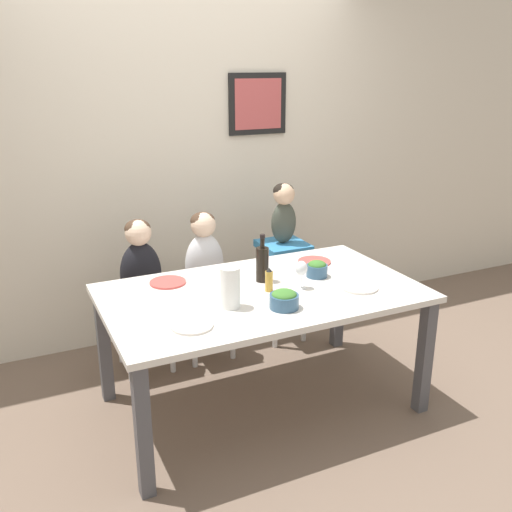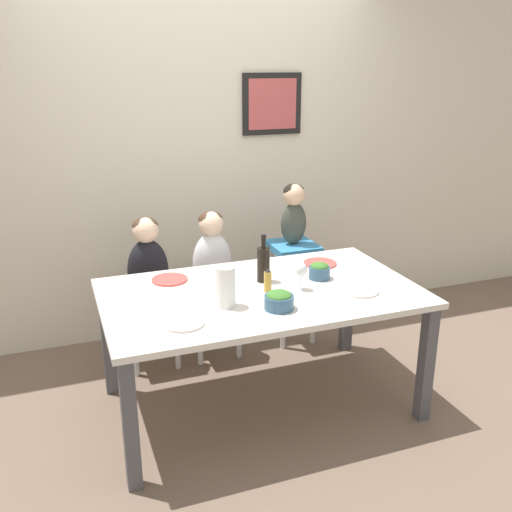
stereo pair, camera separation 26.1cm
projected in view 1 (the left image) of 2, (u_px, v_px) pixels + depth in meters
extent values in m
plane|color=#705B4C|center=(261.00, 403.00, 3.44)|extent=(14.00, 14.00, 0.00)
cube|color=beige|center=(188.00, 152.00, 4.05)|extent=(10.00, 0.06, 2.70)
cube|color=black|center=(258.00, 104.00, 4.12)|extent=(0.45, 0.02, 0.43)
cube|color=#B74C4C|center=(258.00, 104.00, 4.11)|extent=(0.37, 0.00, 0.36)
cube|color=silver|center=(262.00, 293.00, 3.21)|extent=(1.76, 1.03, 0.03)
cube|color=#4C4C51|center=(143.00, 431.00, 2.61)|extent=(0.07, 0.07, 0.70)
cube|color=#4C4C51|center=(425.00, 357.00, 3.27)|extent=(0.07, 0.07, 0.70)
cube|color=#4C4C51|center=(104.00, 347.00, 3.38)|extent=(0.07, 0.07, 0.70)
cube|color=#4C4C51|center=(338.00, 300.00, 4.05)|extent=(0.07, 0.07, 0.70)
cylinder|color=silver|center=(130.00, 352.00, 3.62)|extent=(0.04, 0.04, 0.41)
cylinder|color=silver|center=(172.00, 344.00, 3.73)|extent=(0.04, 0.04, 0.41)
cylinder|color=silver|center=(120.00, 335.00, 3.86)|extent=(0.04, 0.04, 0.41)
cylinder|color=silver|center=(160.00, 327.00, 3.97)|extent=(0.04, 0.04, 0.41)
cube|color=silver|center=(143.00, 308.00, 3.72)|extent=(0.37, 0.39, 0.05)
cylinder|color=silver|center=(194.00, 339.00, 3.79)|extent=(0.04, 0.04, 0.41)
cylinder|color=silver|center=(233.00, 331.00, 3.90)|extent=(0.04, 0.04, 0.41)
cylinder|color=silver|center=(181.00, 323.00, 4.03)|extent=(0.04, 0.04, 0.41)
cylinder|color=silver|center=(218.00, 316.00, 4.14)|extent=(0.04, 0.04, 0.41)
cube|color=silver|center=(205.00, 297.00, 3.89)|extent=(0.37, 0.39, 0.05)
cylinder|color=silver|center=(275.00, 303.00, 4.01)|extent=(0.04, 0.04, 0.69)
cylinder|color=silver|center=(305.00, 297.00, 4.11)|extent=(0.04, 0.04, 0.69)
cylinder|color=silver|center=(261.00, 291.00, 4.22)|extent=(0.04, 0.04, 0.69)
cylinder|color=silver|center=(289.00, 286.00, 4.31)|extent=(0.04, 0.04, 0.69)
cube|color=teal|center=(283.00, 246.00, 4.04)|extent=(0.32, 0.33, 0.05)
ellipsoid|color=black|center=(141.00, 274.00, 3.64)|extent=(0.27, 0.17, 0.42)
sphere|color=beige|center=(138.00, 233.00, 3.56)|extent=(0.17, 0.17, 0.17)
ellipsoid|color=#473323|center=(137.00, 229.00, 3.56)|extent=(0.16, 0.16, 0.12)
ellipsoid|color=silver|center=(204.00, 264.00, 3.82)|extent=(0.27, 0.17, 0.42)
sphere|color=beige|center=(203.00, 225.00, 3.73)|extent=(0.17, 0.17, 0.17)
ellipsoid|color=#473323|center=(203.00, 221.00, 3.73)|extent=(0.16, 0.16, 0.12)
ellipsoid|color=#3D4238|center=(284.00, 223.00, 3.99)|extent=(0.19, 0.12, 0.30)
sphere|color=#D6AD89|center=(284.00, 194.00, 3.92)|extent=(0.15, 0.15, 0.15)
ellipsoid|color=black|center=(284.00, 191.00, 3.92)|extent=(0.15, 0.14, 0.10)
cylinder|color=black|center=(262.00, 265.00, 3.31)|extent=(0.07, 0.07, 0.20)
cylinder|color=black|center=(262.00, 241.00, 3.26)|extent=(0.03, 0.03, 0.08)
cylinder|color=black|center=(262.00, 236.00, 3.25)|extent=(0.03, 0.03, 0.02)
cylinder|color=white|center=(230.00, 287.00, 2.95)|extent=(0.10, 0.10, 0.22)
cylinder|color=white|center=(301.00, 288.00, 3.23)|extent=(0.06, 0.06, 0.00)
cylinder|color=white|center=(301.00, 282.00, 3.22)|extent=(0.01, 0.01, 0.07)
ellipsoid|color=white|center=(301.00, 268.00, 3.19)|extent=(0.07, 0.07, 0.09)
cylinder|color=#335675|center=(284.00, 301.00, 2.96)|extent=(0.15, 0.15, 0.07)
ellipsoid|color=#3D752D|center=(284.00, 295.00, 2.95)|extent=(0.13, 0.13, 0.05)
cylinder|color=#335675|center=(317.00, 271.00, 3.40)|extent=(0.13, 0.13, 0.07)
ellipsoid|color=#3D752D|center=(317.00, 265.00, 3.39)|extent=(0.11, 0.11, 0.05)
cylinder|color=silver|center=(192.00, 326.00, 2.76)|extent=(0.21, 0.21, 0.01)
cylinder|color=#D14C47|center=(168.00, 282.00, 3.30)|extent=(0.21, 0.21, 0.01)
cylinder|color=#D14C47|center=(314.00, 262.00, 3.65)|extent=(0.21, 0.21, 0.01)
cylinder|color=silver|center=(359.00, 287.00, 3.23)|extent=(0.21, 0.21, 0.01)
cylinder|color=#BC8E33|center=(269.00, 281.00, 3.17)|extent=(0.04, 0.04, 0.12)
cone|color=black|center=(269.00, 270.00, 3.15)|extent=(0.03, 0.03, 0.02)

